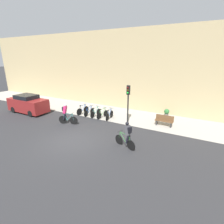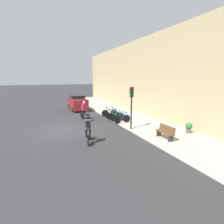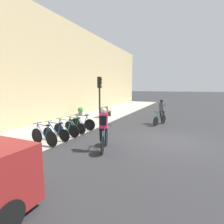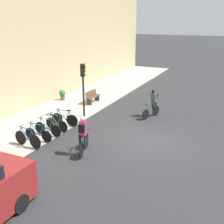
{
  "view_description": "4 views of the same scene",
  "coord_description": "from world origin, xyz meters",
  "px_view_note": "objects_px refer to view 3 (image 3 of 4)",
  "views": [
    {
      "loc": [
        7.61,
        -8.14,
        5.53
      ],
      "look_at": [
        1.18,
        3.49,
        1.3
      ],
      "focal_mm": 28.0,
      "sensor_mm": 36.0,
      "label": 1
    },
    {
      "loc": [
        13.66,
        -1.72,
        3.97
      ],
      "look_at": [
        0.16,
        4.0,
        1.11
      ],
      "focal_mm": 28.0,
      "sensor_mm": 36.0,
      "label": 2
    },
    {
      "loc": [
        -8.72,
        -0.89,
        2.61
      ],
      "look_at": [
        0.72,
        3.38,
        1.12
      ],
      "focal_mm": 28.0,
      "sensor_mm": 36.0,
      "label": 3
    },
    {
      "loc": [
        -12.47,
        -3.82,
        5.83
      ],
      "look_at": [
        0.51,
        2.26,
        1.07
      ],
      "focal_mm": 45.0,
      "sensor_mm": 36.0,
      "label": 4
    }
  ],
  "objects_px": {
    "cyclist_pink": "(104,129)",
    "cyclist_grey": "(161,111)",
    "parked_bike_0": "(44,136)",
    "parked_bike_1": "(56,133)",
    "traffic_light_pole": "(100,92)",
    "potted_plant": "(80,111)",
    "parked_bike_3": "(75,126)",
    "bench": "(106,112)",
    "parked_bike_2": "(66,129)",
    "parked_bike_4": "(83,123)"
  },
  "relations": [
    {
      "from": "traffic_light_pole",
      "to": "potted_plant",
      "type": "bearing_deg",
      "value": 53.14
    },
    {
      "from": "parked_bike_0",
      "to": "parked_bike_1",
      "type": "height_order",
      "value": "parked_bike_0"
    },
    {
      "from": "parked_bike_0",
      "to": "bench",
      "type": "bearing_deg",
      "value": 5.86
    },
    {
      "from": "cyclist_pink",
      "to": "parked_bike_2",
      "type": "relative_size",
      "value": 1.08
    },
    {
      "from": "cyclist_pink",
      "to": "parked_bike_4",
      "type": "height_order",
      "value": "cyclist_pink"
    },
    {
      "from": "parked_bike_0",
      "to": "potted_plant",
      "type": "bearing_deg",
      "value": 23.12
    },
    {
      "from": "cyclist_grey",
      "to": "potted_plant",
      "type": "bearing_deg",
      "value": 83.44
    },
    {
      "from": "parked_bike_0",
      "to": "bench",
      "type": "distance_m",
      "value": 7.91
    },
    {
      "from": "parked_bike_2",
      "to": "traffic_light_pole",
      "type": "relative_size",
      "value": 0.51
    },
    {
      "from": "cyclist_pink",
      "to": "parked_bike_2",
      "type": "distance_m",
      "value": 3.07
    },
    {
      "from": "cyclist_pink",
      "to": "traffic_light_pole",
      "type": "distance_m",
      "value": 5.41
    },
    {
      "from": "parked_bike_2",
      "to": "parked_bike_0",
      "type": "bearing_deg",
      "value": 179.95
    },
    {
      "from": "parked_bike_0",
      "to": "parked_bike_2",
      "type": "height_order",
      "value": "parked_bike_0"
    },
    {
      "from": "cyclist_grey",
      "to": "bench",
      "type": "relative_size",
      "value": 1.2
    },
    {
      "from": "parked_bike_4",
      "to": "bench",
      "type": "height_order",
      "value": "parked_bike_4"
    },
    {
      "from": "bench",
      "to": "parked_bike_4",
      "type": "bearing_deg",
      "value": -170.42
    },
    {
      "from": "cyclist_grey",
      "to": "parked_bike_4",
      "type": "relative_size",
      "value": 1.07
    },
    {
      "from": "cyclist_grey",
      "to": "parked_bike_1",
      "type": "distance_m",
      "value": 7.23
    },
    {
      "from": "parked_bike_2",
      "to": "traffic_light_pole",
      "type": "xyz_separation_m",
      "value": [
        3.44,
        -0.19,
        1.91
      ]
    },
    {
      "from": "parked_bike_3",
      "to": "potted_plant",
      "type": "height_order",
      "value": "parked_bike_3"
    },
    {
      "from": "cyclist_grey",
      "to": "parked_bike_2",
      "type": "xyz_separation_m",
      "value": [
        -5.15,
        4.12,
        -0.55
      ]
    },
    {
      "from": "cyclist_grey",
      "to": "bench",
      "type": "distance_m",
      "value": 5.09
    },
    {
      "from": "parked_bike_4",
      "to": "cyclist_pink",
      "type": "bearing_deg",
      "value": -133.21
    },
    {
      "from": "parked_bike_0",
      "to": "bench",
      "type": "height_order",
      "value": "parked_bike_0"
    },
    {
      "from": "parked_bike_0",
      "to": "cyclist_pink",
      "type": "bearing_deg",
      "value": -80.93
    },
    {
      "from": "cyclist_grey",
      "to": "parked_bike_0",
      "type": "bearing_deg",
      "value": 148.41
    },
    {
      "from": "parked_bike_3",
      "to": "parked_bike_4",
      "type": "relative_size",
      "value": 0.96
    },
    {
      "from": "parked_bike_2",
      "to": "bench",
      "type": "bearing_deg",
      "value": 7.28
    },
    {
      "from": "parked_bike_3",
      "to": "traffic_light_pole",
      "type": "distance_m",
      "value": 3.29
    },
    {
      "from": "parked_bike_3",
      "to": "parked_bike_1",
      "type": "bearing_deg",
      "value": -179.96
    },
    {
      "from": "parked_bike_1",
      "to": "bench",
      "type": "distance_m",
      "value": 7.14
    },
    {
      "from": "parked_bike_3",
      "to": "bench",
      "type": "height_order",
      "value": "parked_bike_3"
    },
    {
      "from": "cyclist_pink",
      "to": "cyclist_grey",
      "type": "xyz_separation_m",
      "value": [
        6.25,
        -1.31,
        -0.0
      ]
    },
    {
      "from": "bench",
      "to": "parked_bike_0",
      "type": "bearing_deg",
      "value": -174.14
    },
    {
      "from": "cyclist_pink",
      "to": "traffic_light_pole",
      "type": "relative_size",
      "value": 0.54
    },
    {
      "from": "cyclist_pink",
      "to": "potted_plant",
      "type": "xyz_separation_m",
      "value": [
        7.09,
        6.03,
        -0.51
      ]
    },
    {
      "from": "cyclist_pink",
      "to": "parked_bike_0",
      "type": "height_order",
      "value": "cyclist_pink"
    },
    {
      "from": "cyclist_grey",
      "to": "bench",
      "type": "height_order",
      "value": "cyclist_grey"
    },
    {
      "from": "parked_bike_1",
      "to": "parked_bike_4",
      "type": "xyz_separation_m",
      "value": [
        2.32,
        0.0,
        0.03
      ]
    },
    {
      "from": "parked_bike_0",
      "to": "parked_bike_1",
      "type": "distance_m",
      "value": 0.77
    },
    {
      "from": "parked_bike_2",
      "to": "traffic_light_pole",
      "type": "bearing_deg",
      "value": -3.16
    },
    {
      "from": "traffic_light_pole",
      "to": "bench",
      "type": "relative_size",
      "value": 2.24
    },
    {
      "from": "parked_bike_1",
      "to": "parked_bike_2",
      "type": "xyz_separation_m",
      "value": [
        0.77,
        0.0,
        0.01
      ]
    },
    {
      "from": "parked_bike_0",
      "to": "traffic_light_pole",
      "type": "relative_size",
      "value": 0.51
    },
    {
      "from": "parked_bike_2",
      "to": "bench",
      "type": "relative_size",
      "value": 1.13
    },
    {
      "from": "parked_bike_2",
      "to": "potted_plant",
      "type": "height_order",
      "value": "parked_bike_2"
    },
    {
      "from": "parked_bike_2",
      "to": "parked_bike_1",
      "type": "bearing_deg",
      "value": -179.94
    },
    {
      "from": "parked_bike_0",
      "to": "cyclist_grey",
      "type": "bearing_deg",
      "value": -31.59
    },
    {
      "from": "parked_bike_3",
      "to": "bench",
      "type": "relative_size",
      "value": 1.08
    },
    {
      "from": "cyclist_pink",
      "to": "parked_bike_0",
      "type": "distance_m",
      "value": 2.9
    }
  ]
}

